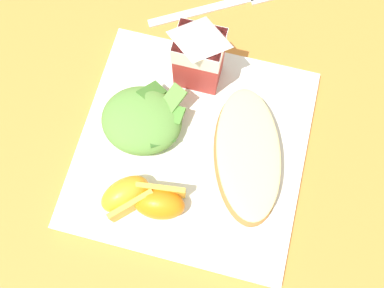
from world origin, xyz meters
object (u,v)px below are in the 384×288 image
object	(u,v)px
orange_wedge_middle	(159,202)
green_salad_pile	(142,120)
milk_carton	(199,53)
orange_wedge_front	(126,195)
metal_fork	(222,5)
white_plate	(192,148)
cheesy_pizza_bread	(247,157)

from	to	relation	value
orange_wedge_middle	green_salad_pile	bearing A→B (deg)	117.50
milk_carton	orange_wedge_front	bearing A→B (deg)	-103.11
milk_carton	orange_wedge_front	world-z (taller)	milk_carton
milk_carton	metal_fork	bearing A→B (deg)	87.97
white_plate	orange_wedge_middle	size ratio (longest dim) A/B	4.38
green_salad_pile	orange_wedge_middle	distance (m)	0.10
green_salad_pile	cheesy_pizza_bread	bearing A→B (deg)	-5.60
orange_wedge_front	orange_wedge_middle	xyz separation A→B (m)	(0.04, 0.00, 0.00)
orange_wedge_front	metal_fork	distance (m)	0.31
white_plate	milk_carton	size ratio (longest dim) A/B	2.55
cheesy_pizza_bread	orange_wedge_front	world-z (taller)	orange_wedge_front
orange_wedge_middle	metal_fork	world-z (taller)	orange_wedge_middle
white_plate	cheesy_pizza_bread	size ratio (longest dim) A/B	1.51
white_plate	metal_fork	bearing A→B (deg)	93.03
milk_carton	metal_fork	distance (m)	0.14
orange_wedge_front	metal_fork	size ratio (longest dim) A/B	0.40
orange_wedge_front	white_plate	bearing A→B (deg)	55.02
green_salad_pile	milk_carton	world-z (taller)	milk_carton
white_plate	green_salad_pile	size ratio (longest dim) A/B	2.78
white_plate	green_salad_pile	world-z (taller)	green_salad_pile
orange_wedge_middle	milk_carton	bearing A→B (deg)	89.35
cheesy_pizza_bread	orange_wedge_middle	xyz separation A→B (m)	(-0.09, -0.08, 0.00)
green_salad_pile	metal_fork	world-z (taller)	green_salad_pile
orange_wedge_front	orange_wedge_middle	world-z (taller)	same
cheesy_pizza_bread	orange_wedge_front	size ratio (longest dim) A/B	2.73
cheesy_pizza_bread	orange_wedge_middle	size ratio (longest dim) A/B	2.90
green_salad_pile	orange_wedge_front	bearing A→B (deg)	-85.03
green_salad_pile	metal_fork	xyz separation A→B (m)	(0.05, 0.21, -0.03)
green_salad_pile	milk_carton	distance (m)	0.11
milk_carton	metal_fork	world-z (taller)	milk_carton
white_plate	orange_wedge_front	xyz separation A→B (m)	(-0.06, -0.08, 0.03)
cheesy_pizza_bread	metal_fork	world-z (taller)	cheesy_pizza_bread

